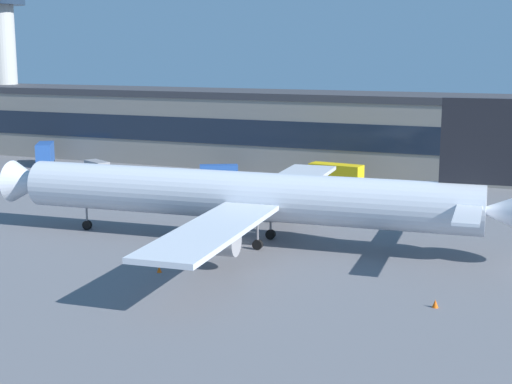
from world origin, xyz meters
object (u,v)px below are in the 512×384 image
Objects in this scene: belt_loader at (220,169)px; airliner at (250,196)px; traffic_cone_0 at (159,269)px; fuel_truck at (335,173)px; control_tower at (2,43)px; catering_truck at (45,153)px; traffic_cone_1 at (435,304)px; crew_van at (97,167)px.

airliner is at bearing -60.40° from belt_loader.
belt_loader is at bearing 119.60° from airliner.
fuel_truck is at bearing 87.93° from traffic_cone_0.
control_tower is at bearing 145.47° from airliner.
airliner is 1.66× the size of control_tower.
airliner reaches higher than belt_loader.
catering_truck reaches higher than traffic_cone_0.
traffic_cone_1 is (24.29, -52.08, -1.55)m from fuel_truck.
crew_van is (39.66, -24.33, -20.93)m from control_tower.
traffic_cone_1 is (103.58, -69.36, -22.05)m from control_tower.
traffic_cone_0 is 26.18m from traffic_cone_1.
control_tower reaches higher than catering_truck.
fuel_truck is 52.18m from traffic_cone_0.
traffic_cone_1 is at bearing -49.68° from belt_loader.
belt_loader is 9.83× the size of traffic_cone_1.
fuel_truck is at bearing -12.29° from control_tower.
airliner is 45.18m from belt_loader.
crew_van is at bearing 129.94° from traffic_cone_0.
airliner is 14.95m from traffic_cone_0.
fuel_truck reaches higher than traffic_cone_0.
belt_loader is (58.89, -16.69, -21.23)m from control_tower.
traffic_cone_0 is (-3.71, -13.59, -4.99)m from airliner.
catering_truck is at bearing -177.46° from belt_loader.
airliner is 89.58× the size of traffic_cone_1.
traffic_cone_0 is at bearing -105.26° from airliner.
crew_van reaches higher than belt_loader.
catering_truck reaches higher than traffic_cone_1.
belt_loader is (-22.22, 39.11, -4.15)m from airliner.
crew_van is at bearing -169.91° from fuel_truck.
crew_van is (15.56, -6.10, -0.83)m from catering_truck.
catering_truck reaches higher than fuel_truck.
traffic_cone_1 is at bearing -65.00° from fuel_truck.
catering_truck is at bearing 146.61° from airliner.
airliner is 8.03× the size of catering_truck.
control_tower is at bearing 164.18° from belt_loader.
traffic_cone_0 is 0.91× the size of traffic_cone_1.
traffic_cone_1 is (63.92, -45.03, -1.12)m from crew_van.
airliner is at bearing 148.90° from traffic_cone_1.
fuel_truck is (55.19, 0.95, -0.41)m from catering_truck.
traffic_cone_1 is at bearing -31.10° from airliner.
crew_van is 9.18× the size of traffic_cone_0.
traffic_cone_0 is (53.30, -51.16, -1.99)m from catering_truck.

